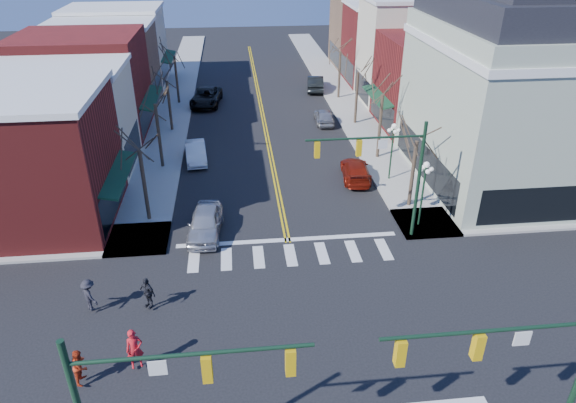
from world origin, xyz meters
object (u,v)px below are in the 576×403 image
object	(u,v)px
lamppost_corner	(424,183)
car_right_far	(315,83)
car_right_near	(356,170)
pedestrian_red_a	(135,349)
car_left_near	(205,223)
pedestrian_dark_a	(147,293)
pedestrian_dark_b	(89,295)
pedestrian_red_b	(80,366)
lamppost_midblock	(393,142)
car_left_far	(206,97)
victorian_corner	(520,89)
car_left_mid	(196,152)
car_right_mid	(324,116)

from	to	relation	value
lamppost_corner	car_right_far	bearing A→B (deg)	93.46
car_right_near	pedestrian_red_a	world-z (taller)	pedestrian_red_a
car_left_near	car_right_near	distance (m)	12.46
pedestrian_dark_a	pedestrian_dark_b	world-z (taller)	pedestrian_dark_b
pedestrian_red_b	lamppost_midblock	bearing A→B (deg)	-43.15
car_left_far	car_right_near	bearing A→B (deg)	-52.06
lamppost_corner	lamppost_midblock	world-z (taller)	same
victorian_corner	lamppost_midblock	bearing A→B (deg)	176.55
pedestrian_dark_a	car_right_near	bearing A→B (deg)	84.63
car_right_far	pedestrian_dark_a	bearing A→B (deg)	76.70
lamppost_corner	car_left_mid	size ratio (longest dim) A/B	0.99
victorian_corner	car_right_far	distance (m)	26.51
lamppost_midblock	pedestrian_dark_b	world-z (taller)	lamppost_midblock
car_left_far	car_right_far	xyz separation A→B (m)	(11.94, 3.98, -0.00)
lamppost_corner	car_left_far	size ratio (longest dim) A/B	0.73
car_left_near	car_right_far	bearing A→B (deg)	74.08
pedestrian_red_b	pedestrian_red_a	bearing A→B (deg)	-72.27
car_right_near	pedestrian_red_a	bearing A→B (deg)	58.64
pedestrian_red_b	victorian_corner	bearing A→B (deg)	-54.68
car_right_mid	victorian_corner	bearing A→B (deg)	132.41
car_left_mid	car_right_far	world-z (taller)	car_right_far
lamppost_corner	victorian_corner	bearing A→B (deg)	35.86
car_right_mid	car_left_far	bearing A→B (deg)	-29.37
pedestrian_dark_a	lamppost_midblock	bearing A→B (deg)	78.79
victorian_corner	car_left_far	xyz separation A→B (m)	(-22.04, 19.83, -5.83)
lamppost_midblock	pedestrian_red_a	xyz separation A→B (m)	(-15.50, -16.45, -1.87)
car_right_far	pedestrian_dark_b	bearing A→B (deg)	72.99
car_right_far	pedestrian_red_a	xyz separation A→B (m)	(-13.70, -39.76, 0.28)
car_right_near	pedestrian_dark_b	world-z (taller)	pedestrian_dark_b
victorian_corner	car_right_near	world-z (taller)	victorian_corner
pedestrian_red_b	car_right_mid	bearing A→B (deg)	-24.02
car_right_near	car_right_far	world-z (taller)	car_right_far
car_left_far	lamppost_midblock	bearing A→B (deg)	-47.74
lamppost_midblock	pedestrian_red_a	distance (m)	22.68
car_left_mid	pedestrian_red_a	size ratio (longest dim) A/B	2.31
victorian_corner	pedestrian_dark_a	world-z (taller)	victorian_corner
victorian_corner	car_left_far	bearing A→B (deg)	138.01
car_left_mid	pedestrian_dark_a	bearing A→B (deg)	-100.48
victorian_corner	lamppost_corner	distance (m)	10.89
lamppost_corner	car_right_far	distance (m)	29.94
car_left_near	car_left_mid	xyz separation A→B (m)	(-1.11, 11.05, -0.07)
lamppost_midblock	car_left_mid	distance (m)	15.15
lamppost_corner	car_left_far	xyz separation A→B (m)	(-13.74, 25.83, -2.14)
lamppost_midblock	car_right_mid	size ratio (longest dim) A/B	1.07
lamppost_midblock	pedestrian_dark_a	xyz separation A→B (m)	(-15.50, -12.61, -1.98)
car_left_mid	car_right_far	bearing A→B (deg)	50.07
victorian_corner	car_left_near	distance (m)	22.77
car_right_near	pedestrian_dark_a	distance (m)	18.55
car_left_far	car_right_near	xyz separation A→B (m)	(11.35, -18.84, -0.14)
car_left_far	car_right_far	bearing A→B (deg)	25.28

